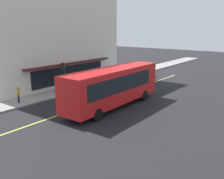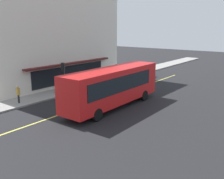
{
  "view_description": "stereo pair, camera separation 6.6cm",
  "coord_description": "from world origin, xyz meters",
  "px_view_note": "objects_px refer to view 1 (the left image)",
  "views": [
    {
      "loc": [
        -17.52,
        -15.46,
        7.01
      ],
      "look_at": [
        -0.11,
        -2.07,
        1.6
      ],
      "focal_mm": 40.91,
      "sensor_mm": 36.0,
      "label": 1
    },
    {
      "loc": [
        -17.48,
        -15.51,
        7.01
      ],
      "look_at": [
        -0.11,
        -2.07,
        1.6
      ],
      "focal_mm": 40.91,
      "sensor_mm": 36.0,
      "label": 2
    }
  ],
  "objects_px": {
    "pedestrian_near_storefront": "(18,93)",
    "bus": "(113,85)",
    "pedestrian_mid_block": "(115,71)",
    "car_maroon": "(95,85)",
    "traffic_light": "(63,70)",
    "car_black": "(141,73)"
  },
  "relations": [
    {
      "from": "car_maroon",
      "to": "pedestrian_mid_block",
      "type": "bearing_deg",
      "value": 19.31
    },
    {
      "from": "pedestrian_near_storefront",
      "to": "car_maroon",
      "type": "bearing_deg",
      "value": -16.38
    },
    {
      "from": "traffic_light",
      "to": "pedestrian_mid_block",
      "type": "height_order",
      "value": "traffic_light"
    },
    {
      "from": "traffic_light",
      "to": "car_black",
      "type": "height_order",
      "value": "traffic_light"
    },
    {
      "from": "bus",
      "to": "traffic_light",
      "type": "height_order",
      "value": "bus"
    },
    {
      "from": "bus",
      "to": "car_maroon",
      "type": "xyz_separation_m",
      "value": [
        3.26,
        5.0,
        -1.24
      ]
    },
    {
      "from": "traffic_light",
      "to": "car_maroon",
      "type": "relative_size",
      "value": 0.74
    },
    {
      "from": "car_black",
      "to": "traffic_light",
      "type": "bearing_deg",
      "value": 171.1
    },
    {
      "from": "bus",
      "to": "pedestrian_mid_block",
      "type": "distance_m",
      "value": 12.4
    },
    {
      "from": "traffic_light",
      "to": "pedestrian_near_storefront",
      "type": "relative_size",
      "value": 1.96
    },
    {
      "from": "bus",
      "to": "car_maroon",
      "type": "distance_m",
      "value": 6.1
    },
    {
      "from": "car_maroon",
      "to": "car_black",
      "type": "xyz_separation_m",
      "value": [
        9.75,
        0.04,
        0.0
      ]
    },
    {
      "from": "car_maroon",
      "to": "pedestrian_near_storefront",
      "type": "xyz_separation_m",
      "value": [
        -8.03,
        2.36,
        0.38
      ]
    },
    {
      "from": "pedestrian_near_storefront",
      "to": "pedestrian_mid_block",
      "type": "bearing_deg",
      "value": -0.06
    },
    {
      "from": "pedestrian_mid_block",
      "to": "bus",
      "type": "bearing_deg",
      "value": -143.56
    },
    {
      "from": "bus",
      "to": "pedestrian_mid_block",
      "type": "xyz_separation_m",
      "value": [
        9.95,
        7.35,
        -0.88
      ]
    },
    {
      "from": "pedestrian_near_storefront",
      "to": "pedestrian_mid_block",
      "type": "height_order",
      "value": "pedestrian_near_storefront"
    },
    {
      "from": "car_black",
      "to": "pedestrian_mid_block",
      "type": "relative_size",
      "value": 2.73
    },
    {
      "from": "car_maroon",
      "to": "pedestrian_near_storefront",
      "type": "bearing_deg",
      "value": 163.62
    },
    {
      "from": "pedestrian_mid_block",
      "to": "car_maroon",
      "type": "bearing_deg",
      "value": -160.69
    },
    {
      "from": "car_maroon",
      "to": "car_black",
      "type": "height_order",
      "value": "same"
    },
    {
      "from": "pedestrian_near_storefront",
      "to": "bus",
      "type": "bearing_deg",
      "value": -57.02
    }
  ]
}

